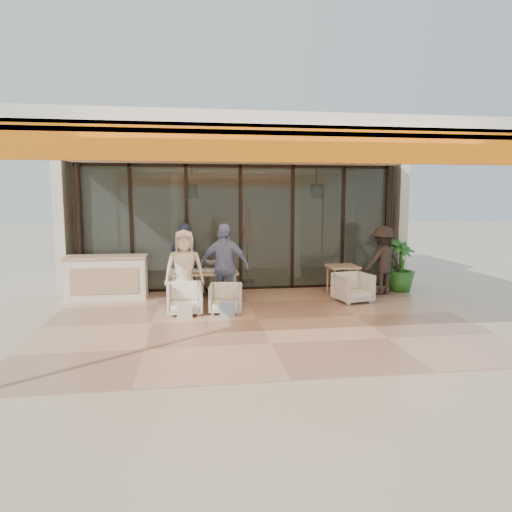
% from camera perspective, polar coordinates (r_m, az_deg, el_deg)
% --- Properties ---
extents(ground, '(70.00, 70.00, 0.00)m').
position_cam_1_polar(ground, '(8.94, 0.18, -8.07)').
color(ground, '#C6B293').
rests_on(ground, ground).
extents(terrace_floor, '(8.00, 6.00, 0.01)m').
position_cam_1_polar(terrace_floor, '(8.93, 0.18, -8.04)').
color(terrace_floor, tan).
rests_on(terrace_floor, ground).
extents(terrace_structure, '(8.00, 6.00, 3.40)m').
position_cam_1_polar(terrace_structure, '(8.40, 0.46, 13.32)').
color(terrace_structure, silver).
rests_on(terrace_structure, ground).
extents(glass_storefront, '(8.08, 0.10, 3.20)m').
position_cam_1_polar(glass_storefront, '(11.62, -1.95, 3.49)').
color(glass_storefront, '#9EADA3').
rests_on(glass_storefront, ground).
extents(interior_block, '(9.05, 3.62, 3.52)m').
position_cam_1_polar(interior_block, '(13.90, -2.96, 6.70)').
color(interior_block, silver).
rests_on(interior_block, ground).
extents(host_counter, '(1.85, 0.65, 1.04)m').
position_cam_1_polar(host_counter, '(11.15, -18.15, -2.56)').
color(host_counter, silver).
rests_on(host_counter, ground).
extents(dining_table, '(1.50, 0.90, 0.93)m').
position_cam_1_polar(dining_table, '(10.30, -6.57, -2.16)').
color(dining_table, tan).
rests_on(dining_table, ground).
extents(chair_far_left, '(0.87, 0.84, 0.72)m').
position_cam_1_polar(chair_far_left, '(11.28, -8.79, -3.05)').
color(chair_far_left, silver).
rests_on(chair_far_left, ground).
extents(chair_far_right, '(0.72, 0.69, 0.65)m').
position_cam_1_polar(chair_far_right, '(11.31, -4.52, -3.15)').
color(chair_far_right, silver).
rests_on(chair_far_right, ground).
extents(chair_near_left, '(0.71, 0.67, 0.72)m').
position_cam_1_polar(chair_near_left, '(9.42, -8.91, -5.11)').
color(chair_near_left, silver).
rests_on(chair_near_left, ground).
extents(chair_near_right, '(0.73, 0.70, 0.67)m').
position_cam_1_polar(chair_near_right, '(9.45, -3.79, -5.14)').
color(chair_near_right, silver).
rests_on(chair_near_right, ground).
extents(diner_navy, '(0.75, 0.59, 1.80)m').
position_cam_1_polar(diner_navy, '(10.70, -8.87, -0.69)').
color(diner_navy, '#1B233C').
rests_on(diner_navy, ground).
extents(diner_grey, '(0.90, 0.76, 1.63)m').
position_cam_1_polar(diner_grey, '(10.74, -4.38, -1.04)').
color(diner_grey, slate).
rests_on(diner_grey, ground).
extents(diner_cream, '(0.84, 0.55, 1.70)m').
position_cam_1_polar(diner_cream, '(9.82, -8.93, -1.69)').
color(diner_cream, beige).
rests_on(diner_cream, ground).
extents(diner_periwinkle, '(1.15, 0.72, 1.83)m').
position_cam_1_polar(diner_periwinkle, '(9.83, -4.04, -1.24)').
color(diner_periwinkle, '#6879AE').
rests_on(diner_periwinkle, ground).
extents(tote_bag_cream, '(0.30, 0.10, 0.34)m').
position_cam_1_polar(tote_bag_cream, '(9.07, -8.92, -6.82)').
color(tote_bag_cream, silver).
rests_on(tote_bag_cream, ground).
extents(tote_bag_blue, '(0.30, 0.10, 0.34)m').
position_cam_1_polar(tote_bag_blue, '(9.10, -3.59, -6.71)').
color(tote_bag_blue, '#99BFD8').
rests_on(tote_bag_blue, ground).
extents(side_table, '(0.70, 0.70, 0.74)m').
position_cam_1_polar(side_table, '(11.24, 10.76, -1.70)').
color(side_table, tan).
rests_on(side_table, ground).
extents(side_chair, '(0.86, 0.83, 0.75)m').
position_cam_1_polar(side_chair, '(10.58, 12.03, -3.73)').
color(side_chair, silver).
rests_on(side_chair, ground).
extents(standing_woman, '(1.23, 0.92, 1.69)m').
position_cam_1_polar(standing_woman, '(11.49, 15.55, -0.61)').
color(standing_woman, black).
rests_on(standing_woman, ground).
extents(potted_palm, '(0.97, 0.97, 1.33)m').
position_cam_1_polar(potted_palm, '(12.07, 17.51, -1.16)').
color(potted_palm, '#1E5919').
rests_on(potted_palm, ground).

